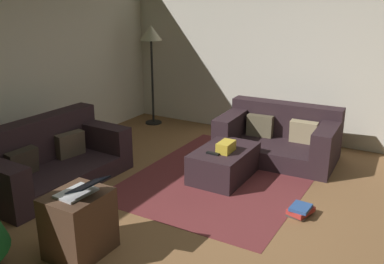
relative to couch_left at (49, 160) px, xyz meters
The scene contains 12 objects.
ground_plane 2.27m from the couch_left, 91.99° to the right, with size 6.40×6.40×0.00m, color brown.
corner_partition 3.93m from the couch_left, 36.34° to the right, with size 0.12×6.40×2.60m, color silver.
couch_left is the anchor object (origin of this frame).
couch_right 3.00m from the couch_left, 43.80° to the right, with size 1.02×1.58×0.71m.
ottoman 2.09m from the couch_left, 55.68° to the right, with size 0.91×0.59×0.37m, color #2D1E23.
gift_box 2.10m from the couch_left, 58.17° to the right, with size 0.26×0.15×0.12m, color gold.
tv_remote 1.94m from the couch_left, 60.46° to the right, with size 0.05×0.16×0.02m, color black.
side_table 1.61m from the couch_left, 123.39° to the right, with size 0.52×0.44×0.57m, color #4C3323.
laptop 1.70m from the couch_left, 122.37° to the right, with size 0.34×0.39×0.17m.
book_stack 2.92m from the couch_left, 75.69° to the right, with size 0.31×0.25×0.11m.
corner_lamp 2.84m from the couch_left, ahead, with size 0.36×0.36×1.66m.
area_rug 2.10m from the couch_left, 55.68° to the right, with size 2.60×2.00×0.01m, color maroon.
Camera 1 is at (-3.10, -1.54, 2.18)m, focal length 39.76 mm.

